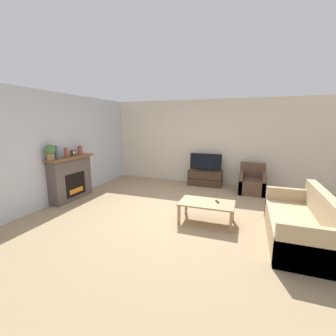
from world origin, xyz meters
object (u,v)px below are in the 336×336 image
(fireplace, at_px, (71,178))
(remote, at_px, (217,202))
(tv, at_px, (206,163))
(coffee_table, at_px, (207,205))
(tv_stand, at_px, (205,178))
(couch, at_px, (300,225))
(mantel_clock, at_px, (73,153))
(potted_plant, at_px, (50,151))
(mantel_vase_centre_left, at_px, (66,152))
(mantel_vase_right, at_px, (80,150))
(mantel_vase_left, at_px, (56,152))
(armchair, at_px, (252,183))

(fireplace, xyz_separation_m, remote, (3.77, -0.14, -0.14))
(tv, height_order, coffee_table, tv)
(tv_stand, relative_size, couch, 0.55)
(mantel_clock, bearing_deg, tv_stand, 38.17)
(couch, bearing_deg, potted_plant, -178.49)
(mantel_vase_centre_left, height_order, tv_stand, mantel_vase_centre_left)
(potted_plant, relative_size, coffee_table, 0.33)
(mantel_vase_centre_left, relative_size, mantel_vase_right, 0.98)
(couch, bearing_deg, mantel_vase_right, 170.81)
(tv, xyz_separation_m, remote, (0.73, -2.65, -0.30))
(mantel_clock, xyz_separation_m, tv_stand, (3.03, 2.38, -0.97))
(mantel_vase_right, height_order, coffee_table, mantel_vase_right)
(fireplace, bearing_deg, mantel_vase_centre_left, -80.54)
(tv, relative_size, couch, 0.52)
(fireplace, bearing_deg, mantel_vase_left, -87.62)
(mantel_vase_centre_left, bearing_deg, armchair, 27.34)
(coffee_table, bearing_deg, mantel_clock, 174.28)
(tv_stand, height_order, armchair, armchair)
(coffee_table, bearing_deg, remote, 23.58)
(fireplace, distance_m, remote, 3.78)
(mantel_vase_right, xyz_separation_m, armchair, (4.43, 1.79, -0.97))
(mantel_vase_centre_left, distance_m, armchair, 5.08)
(mantel_vase_left, xyz_separation_m, coffee_table, (3.56, 0.18, -0.91))
(potted_plant, bearing_deg, mantel_vase_left, 90.00)
(mantel_vase_centre_left, bearing_deg, coffee_table, -1.96)
(mantel_vase_left, distance_m, potted_plant, 0.17)
(tv_stand, distance_m, couch, 3.64)
(mantel_vase_left, height_order, mantel_clock, mantel_vase_left)
(mantel_vase_right, height_order, remote, mantel_vase_right)
(mantel_vase_centre_left, distance_m, tv, 4.03)
(remote, bearing_deg, tv, 81.38)
(mantel_vase_right, bearing_deg, coffee_table, -9.95)
(armchair, relative_size, couch, 0.44)
(potted_plant, xyz_separation_m, tv, (3.03, 3.08, -0.60))
(fireplace, relative_size, tv, 1.35)
(mantel_vase_right, distance_m, tv_stand, 3.82)
(mantel_vase_right, xyz_separation_m, tv_stand, (3.03, 2.11, -1.01))
(tv_stand, bearing_deg, fireplace, -140.46)
(mantel_vase_left, relative_size, mantel_vase_centre_left, 1.28)
(fireplace, bearing_deg, tv, 39.52)
(fireplace, distance_m, mantel_vase_centre_left, 0.68)
(potted_plant, bearing_deg, mantel_vase_centre_left, 90.00)
(tv_stand, xyz_separation_m, couch, (2.14, -2.95, 0.05))
(mantel_vase_right, distance_m, remote, 3.88)
(fireplace, xyz_separation_m, mantel_vase_right, (0.02, 0.40, 0.67))
(tv_stand, distance_m, armchair, 1.44)
(coffee_table, xyz_separation_m, couch, (1.60, -0.21, -0.08))
(fireplace, xyz_separation_m, mantel_clock, (0.02, 0.13, 0.63))
(mantel_vase_centre_left, xyz_separation_m, remote, (3.76, -0.04, -0.82))
(mantel_vase_centre_left, distance_m, mantel_clock, 0.24)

